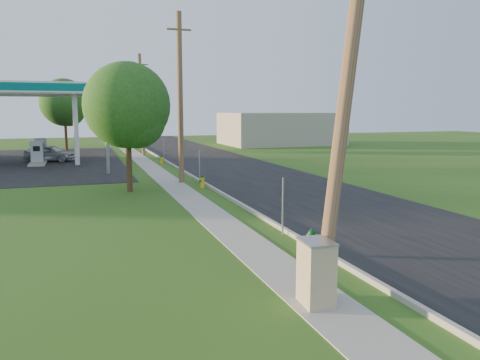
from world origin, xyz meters
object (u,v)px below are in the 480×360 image
object	(u,v)px
hydrant_far	(161,159)
car_silver	(50,153)
utility_pole_mid	(180,98)
fuel_pump_ne	(37,156)
tree_lot	(65,104)
tree_verge	(129,109)
utility_pole_far	(142,105)
price_pylon	(105,93)
utility_pole_near	(347,84)
hydrant_near	(312,242)
hydrant_mid	(202,181)
utility_cabinet	(316,273)
fuel_pump_se	(41,152)

from	to	relation	value
hydrant_far	car_silver	size ratio (longest dim) A/B	0.16
utility_pole_mid	fuel_pump_ne	xyz separation A→B (m)	(-8.90, 13.00, -4.23)
tree_lot	hydrant_far	bearing A→B (deg)	-64.47
tree_verge	utility_pole_far	bearing A→B (deg)	81.22
price_pylon	tree_lot	distance (m)	21.36
tree_lot	hydrant_far	xyz separation A→B (m)	(7.54, -15.78, -4.61)
utility_pole_near	hydrant_near	xyz separation A→B (m)	(0.74, 2.85, -4.40)
tree_verge	hydrant_mid	xyz separation A→B (m)	(3.87, 0.14, -3.99)
tree_lot	utility_cabinet	bearing A→B (deg)	-82.24
tree_verge	fuel_pump_se	bearing A→B (deg)	106.77
utility_pole_near	fuel_pump_ne	xyz separation A→B (m)	(-8.90, 31.00, -4.08)
tree_verge	utility_cabinet	bearing A→B (deg)	-81.98
utility_pole_near	utility_pole_mid	bearing A→B (deg)	90.00
tree_verge	tree_lot	distance (m)	29.08
utility_pole_mid	car_silver	distance (m)	17.85
utility_pole_far	utility_cabinet	world-z (taller)	utility_pole_far
utility_cabinet	tree_verge	bearing A→B (deg)	98.02
price_pylon	tree_verge	distance (m)	7.80
utility_pole_far	price_pylon	world-z (taller)	utility_pole_far
fuel_pump_ne	tree_lot	bearing A→B (deg)	81.95
tree_lot	fuel_pump_ne	bearing A→B (deg)	-98.05
hydrant_far	utility_cabinet	bearing A→B (deg)	-92.75
tree_verge	hydrant_far	world-z (taller)	tree_verge
hydrant_mid	hydrant_far	xyz separation A→B (m)	(-0.19, 12.90, -0.03)
utility_cabinet	utility_pole_near	bearing A→B (deg)	24.51
tree_lot	hydrant_mid	world-z (taller)	tree_lot
hydrant_near	hydrant_far	world-z (taller)	hydrant_near
utility_pole_mid	tree_verge	bearing A→B (deg)	-144.96
utility_pole_near	hydrant_mid	size ratio (longest dim) A/B	13.06
utility_pole_far	utility_cabinet	xyz separation A→B (m)	(-0.84, -36.38, -4.07)
utility_pole_near	fuel_pump_se	bearing A→B (deg)	104.27
utility_pole_far	hydrant_mid	distance (m)	20.55
utility_pole_far	hydrant_near	world-z (taller)	utility_pole_far
tree_lot	hydrant_near	world-z (taller)	tree_lot
hydrant_near	utility_pole_far	bearing A→B (deg)	91.29
tree_lot	utility_pole_near	bearing A→B (deg)	-81.12
tree_verge	utility_cabinet	size ratio (longest dim) A/B	4.60
utility_cabinet	car_silver	xyz separation A→B (m)	(-7.23, 33.73, -0.03)
utility_pole_mid	hydrant_far	xyz separation A→B (m)	(0.57, 10.85, -4.63)
tree_lot	car_silver	distance (m)	12.10
fuel_pump_ne	hydrant_near	xyz separation A→B (m)	(9.64, -28.15, -0.32)
hydrant_mid	utility_cabinet	world-z (taller)	utility_cabinet
utility_pole_mid	fuel_pump_ne	size ratio (longest dim) A/B	3.06
utility_pole_near	utility_pole_far	bearing A→B (deg)	90.00
utility_pole_far	fuel_pump_se	size ratio (longest dim) A/B	2.97
tree_lot	hydrant_near	distance (m)	42.73
hydrant_mid	car_silver	distance (m)	19.51
utility_pole_near	price_pylon	bearing A→B (deg)	99.42
price_pylon	tree_lot	xyz separation A→B (m)	(-3.07, 21.13, -0.50)
fuel_pump_se	tree_verge	distance (m)	20.36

